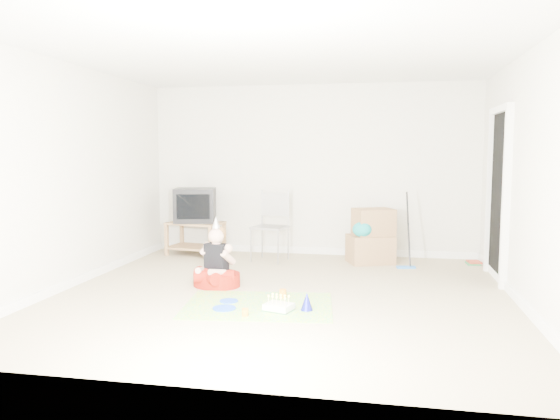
% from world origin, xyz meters
% --- Properties ---
extents(ground, '(5.00, 5.00, 0.00)m').
position_xyz_m(ground, '(0.00, 0.00, 0.00)').
color(ground, tan).
rests_on(ground, ground).
extents(doorway_recess, '(0.02, 0.90, 2.05)m').
position_xyz_m(doorway_recess, '(2.48, 1.20, 1.02)').
color(doorway_recess, black).
rests_on(doorway_recess, ground).
extents(tv_stand, '(0.89, 0.64, 0.51)m').
position_xyz_m(tv_stand, '(-1.74, 2.08, 0.30)').
color(tv_stand, '#9C7146').
rests_on(tv_stand, ground).
extents(crt_tv, '(0.70, 0.62, 0.52)m').
position_xyz_m(crt_tv, '(-1.74, 2.08, 0.77)').
color(crt_tv, black).
rests_on(crt_tv, tv_stand).
extents(folding_chair, '(0.54, 0.52, 1.02)m').
position_xyz_m(folding_chair, '(-0.52, 1.82, 0.50)').
color(folding_chair, '#949399').
rests_on(folding_chair, ground).
extents(cardboard_boxes, '(0.73, 0.67, 0.77)m').
position_xyz_m(cardboard_boxes, '(0.93, 1.96, 0.37)').
color(cardboard_boxes, '#9C744B').
rests_on(cardboard_boxes, ground).
extents(floor_mop, '(0.27, 0.34, 1.02)m').
position_xyz_m(floor_mop, '(1.41, 1.67, 0.26)').
color(floor_mop, blue).
rests_on(floor_mop, ground).
extents(book_pile, '(0.20, 0.24, 0.05)m').
position_xyz_m(book_pile, '(2.36, 2.11, 0.02)').
color(book_pile, '#27763E').
rests_on(book_pile, ground).
extents(seated_woman, '(0.72, 0.72, 0.83)m').
position_xyz_m(seated_woman, '(-0.83, 0.24, 0.18)').
color(seated_woman, '#9E1A0E').
rests_on(seated_woman, ground).
extents(party_mat, '(1.62, 1.26, 0.01)m').
position_xyz_m(party_mat, '(-0.16, -0.49, 0.00)').
color(party_mat, '#FF359C').
rests_on(party_mat, ground).
extents(birthday_cake, '(0.31, 0.28, 0.13)m').
position_xyz_m(birthday_cake, '(0.09, -0.65, 0.04)').
color(birthday_cake, white).
rests_on(birthday_cake, party_mat).
extents(blue_plate_near, '(0.24, 0.24, 0.01)m').
position_xyz_m(blue_plate_near, '(-0.49, -0.42, 0.01)').
color(blue_plate_near, blue).
rests_on(blue_plate_near, party_mat).
extents(blue_plate_far, '(0.24, 0.24, 0.01)m').
position_xyz_m(blue_plate_far, '(-0.46, -0.69, 0.01)').
color(blue_plate_far, blue).
rests_on(blue_plate_far, party_mat).
extents(orange_cup_near, '(0.09, 0.09, 0.09)m').
position_xyz_m(orange_cup_near, '(0.04, -0.15, 0.05)').
color(orange_cup_near, orange).
rests_on(orange_cup_near, party_mat).
extents(orange_cup_far, '(0.07, 0.07, 0.07)m').
position_xyz_m(orange_cup_far, '(-0.20, -0.88, 0.04)').
color(orange_cup_far, orange).
rests_on(orange_cup_far, party_mat).
extents(blue_party_hat, '(0.15, 0.15, 0.18)m').
position_xyz_m(blue_party_hat, '(0.36, -0.58, 0.10)').
color(blue_party_hat, '#171AA3').
rests_on(blue_party_hat, party_mat).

